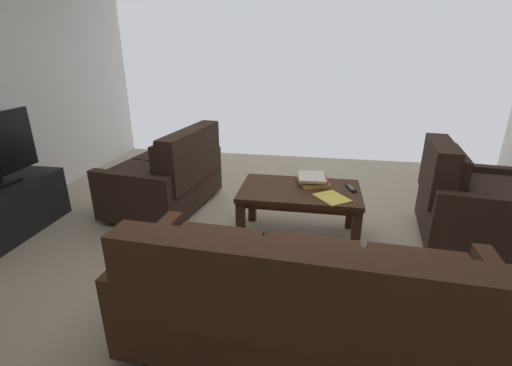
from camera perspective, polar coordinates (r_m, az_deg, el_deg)
ground_plane at (r=3.05m, az=4.16°, el=-11.14°), size 5.72×5.66×0.01m
sofa_main at (r=2.02m, az=7.98°, el=-18.13°), size 2.04×0.94×0.82m
loveseat_near at (r=3.81m, az=-13.73°, el=1.05°), size 0.99×1.27×0.86m
coffee_table at (r=3.12m, az=6.95°, el=-2.17°), size 1.02×0.63×0.47m
tv_stand at (r=3.92m, az=-34.97°, el=-3.59°), size 0.45×1.08×0.48m
armchair_side at (r=3.54m, az=31.01°, el=-2.86°), size 0.96×1.00×0.88m
book_stack at (r=3.22m, az=8.99°, el=0.59°), size 0.31×0.35×0.08m
tv_remote at (r=3.16m, az=14.86°, el=-0.79°), size 0.09×0.17×0.02m
loose_magazine at (r=2.94m, az=11.99°, el=-2.30°), size 0.32×0.34×0.01m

